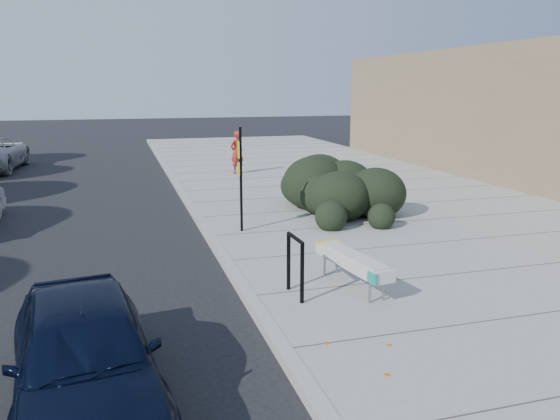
# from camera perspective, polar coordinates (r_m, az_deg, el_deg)

# --- Properties ---
(ground) EXTENTS (120.00, 120.00, 0.00)m
(ground) POSITION_cam_1_polar(r_m,az_deg,el_deg) (9.40, -3.09, -9.82)
(ground) COLOR black
(ground) RESTS_ON ground
(sidewalk_near) EXTENTS (11.20, 50.00, 0.15)m
(sidewalk_near) POSITION_cam_1_polar(r_m,az_deg,el_deg) (15.84, 12.59, -0.48)
(sidewalk_near) COLOR gray
(sidewalk_near) RESTS_ON ground
(curb_near) EXTENTS (0.22, 50.00, 0.17)m
(curb_near) POSITION_cam_1_polar(r_m,az_deg,el_deg) (14.04, -7.85, -1.92)
(curb_near) COLOR #9E9E99
(curb_near) RESTS_ON ground
(bench) EXTENTS (0.68, 2.04, 0.60)m
(bench) POSITION_cam_1_polar(r_m,az_deg,el_deg) (9.67, 7.57, -5.30)
(bench) COLOR gray
(bench) RESTS_ON sidewalk_near
(bike_rack) EXTENTS (0.09, 0.72, 1.05)m
(bike_rack) POSITION_cam_1_polar(r_m,az_deg,el_deg) (9.13, 1.60, -5.26)
(bike_rack) COLOR black
(bike_rack) RESTS_ON sidewalk_near
(sign_post) EXTENTS (0.11, 0.29, 2.54)m
(sign_post) POSITION_cam_1_polar(r_m,az_deg,el_deg) (13.17, -4.18, 3.90)
(sign_post) COLOR black
(sign_post) RESTS_ON sidewalk_near
(hedge) EXTENTS (3.06, 4.93, 1.72)m
(hedge) POSITION_cam_1_polar(r_m,az_deg,el_deg) (15.63, 6.26, 3.08)
(hedge) COLOR black
(hedge) RESTS_ON sidewalk_near
(sedan_navy) EXTENTS (2.02, 4.07, 1.33)m
(sedan_navy) POSITION_cam_1_polar(r_m,az_deg,el_deg) (6.71, -19.78, -13.95)
(sedan_navy) COLOR black
(sedan_navy) RESTS_ON ground
(pedestrian) EXTENTS (0.76, 0.66, 1.75)m
(pedestrian) POSITION_cam_1_polar(r_m,az_deg,el_deg) (22.47, -4.52, 6.04)
(pedestrian) COLOR maroon
(pedestrian) RESTS_ON sidewalk_near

